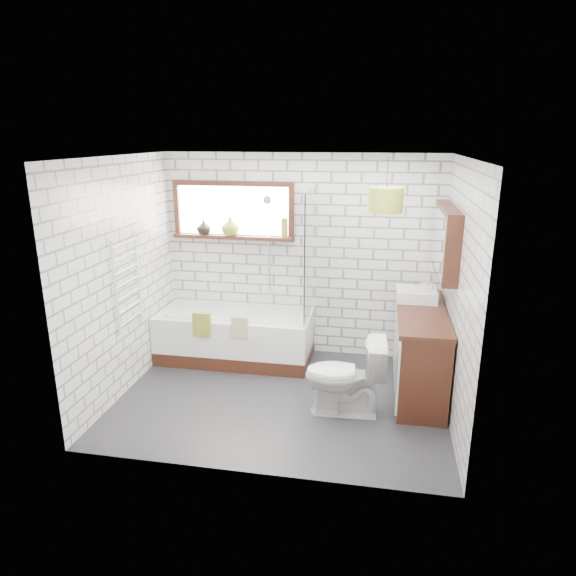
% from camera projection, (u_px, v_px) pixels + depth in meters
% --- Properties ---
extents(floor, '(3.40, 2.60, 0.01)m').
position_uv_depth(floor, '(281.00, 398.00, 5.49)').
color(floor, '#252529').
rests_on(floor, ground).
extents(ceiling, '(3.40, 2.60, 0.01)m').
position_uv_depth(ceiling, '(280.00, 156.00, 4.77)').
color(ceiling, white).
rests_on(ceiling, ground).
extents(wall_back, '(3.40, 0.01, 2.50)m').
position_uv_depth(wall_back, '(301.00, 256.00, 6.36)').
color(wall_back, white).
rests_on(wall_back, ground).
extents(wall_front, '(3.40, 0.01, 2.50)m').
position_uv_depth(wall_front, '(248.00, 333.00, 3.90)').
color(wall_front, white).
rests_on(wall_front, ground).
extents(wall_left, '(0.01, 2.60, 2.50)m').
position_uv_depth(wall_left, '(123.00, 277.00, 5.43)').
color(wall_left, white).
rests_on(wall_left, ground).
extents(wall_right, '(0.01, 2.60, 2.50)m').
position_uv_depth(wall_right, '(458.00, 295.00, 4.83)').
color(wall_right, white).
rests_on(wall_right, ground).
extents(window, '(1.52, 0.16, 0.68)m').
position_uv_depth(window, '(233.00, 211.00, 6.31)').
color(window, black).
rests_on(window, wall_back).
extents(towel_radiator, '(0.06, 0.52, 1.00)m').
position_uv_depth(towel_radiator, '(127.00, 282.00, 5.43)').
color(towel_radiator, white).
rests_on(towel_radiator, wall_left).
extents(mirror_cabinet, '(0.16, 1.20, 0.70)m').
position_uv_depth(mirror_cabinet, '(446.00, 240.00, 5.30)').
color(mirror_cabinet, black).
rests_on(mirror_cabinet, wall_right).
extents(shower_riser, '(0.02, 0.02, 1.30)m').
position_uv_depth(shower_riser, '(269.00, 248.00, 6.36)').
color(shower_riser, silver).
rests_on(shower_riser, wall_back).
extents(bathtub, '(1.87, 0.82, 0.60)m').
position_uv_depth(bathtub, '(235.00, 336.00, 6.37)').
color(bathtub, white).
rests_on(bathtub, floor).
extents(shower_screen, '(0.02, 0.72, 1.50)m').
position_uv_depth(shower_screen, '(309.00, 256.00, 5.91)').
color(shower_screen, white).
rests_on(shower_screen, bathtub).
extents(towel_green, '(0.21, 0.06, 0.29)m').
position_uv_depth(towel_green, '(202.00, 325.00, 5.95)').
color(towel_green, olive).
rests_on(towel_green, bathtub).
extents(towel_beige, '(0.19, 0.05, 0.25)m').
position_uv_depth(towel_beige, '(240.00, 327.00, 5.87)').
color(towel_beige, tan).
rests_on(towel_beige, bathtub).
extents(vanity, '(0.52, 1.61, 0.92)m').
position_uv_depth(vanity, '(420.00, 350.00, 5.56)').
color(vanity, black).
rests_on(vanity, floor).
extents(basin, '(0.44, 0.39, 0.13)m').
position_uv_depth(basin, '(416.00, 295.00, 5.71)').
color(basin, white).
rests_on(basin, vanity).
extents(tap, '(0.04, 0.04, 0.18)m').
position_uv_depth(tap, '(431.00, 289.00, 5.66)').
color(tap, silver).
rests_on(tap, vanity).
extents(toilet, '(0.49, 0.81, 0.80)m').
position_uv_depth(toilet, '(345.00, 376.00, 5.08)').
color(toilet, white).
rests_on(toilet, floor).
extents(vase_olive, '(0.27, 0.27, 0.23)m').
position_uv_depth(vase_olive, '(230.00, 228.00, 6.34)').
color(vase_olive, olive).
rests_on(vase_olive, window).
extents(vase_dark, '(0.22, 0.22, 0.18)m').
position_uv_depth(vase_dark, '(204.00, 229.00, 6.41)').
color(vase_dark, black).
rests_on(vase_dark, window).
extents(bottle, '(0.09, 0.09, 0.23)m').
position_uv_depth(bottle, '(284.00, 229.00, 6.22)').
color(bottle, olive).
rests_on(bottle, window).
extents(pendant, '(0.33, 0.33, 0.24)m').
position_uv_depth(pendant, '(386.00, 200.00, 4.88)').
color(pendant, olive).
rests_on(pendant, ceiling).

